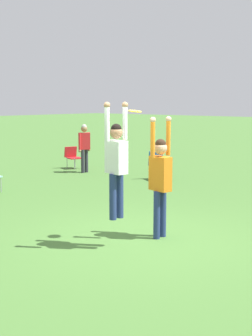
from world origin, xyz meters
TOP-DOWN VIEW (x-y plane):
  - ground_plane at (0.00, 0.00)m, footprint 120.00×120.00m
  - person_jumping at (-0.64, 0.03)m, footprint 0.54×0.43m
  - person_defending at (0.33, -0.17)m, footprint 0.57×0.45m
  - frisbee at (-0.09, 0.08)m, footprint 0.23×0.23m
  - camping_chair_4 at (5.39, 3.65)m, footprint 0.63×0.70m
  - camping_chair_5 at (5.31, 7.50)m, footprint 0.60×0.65m
  - person_spectator_near at (4.89, 6.46)m, footprint 0.54×0.40m

SIDE VIEW (x-z plane):
  - ground_plane at x=0.00m, z-range 0.00..0.00m
  - camping_chair_5 at x=5.31m, z-range 0.07..0.87m
  - camping_chair_4 at x=5.39m, z-range 0.08..0.98m
  - person_spectator_near at x=4.89m, z-range 0.16..1.84m
  - person_defending at x=0.33m, z-range 0.07..2.28m
  - person_jumping at x=-0.64m, z-range 0.55..2.51m
  - frisbee at x=-0.09m, z-range 2.28..2.32m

